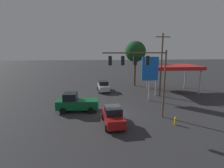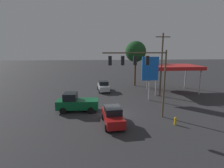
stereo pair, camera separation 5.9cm
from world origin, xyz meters
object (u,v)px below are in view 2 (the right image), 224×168
object	(u,v)px
utility_pole	(161,64)
street_tree	(136,52)
sedan_far	(103,86)
fire_hydrant	(175,121)
price_sign	(150,70)
sedan_waiting	(113,116)
traffic_signal_assembly	(141,67)
pickup_parked	(76,103)

from	to	relation	value
utility_pole	street_tree	xyz separation A→B (m)	(2.36, -8.65, 1.78)
sedan_far	fire_hydrant	world-z (taller)	sedan_far
fire_hydrant	utility_pole	bearing A→B (deg)	-102.29
price_sign	sedan_waiting	bearing A→B (deg)	52.19
traffic_signal_assembly	fire_hydrant	xyz separation A→B (m)	(-3.26, 2.24, -5.42)
pickup_parked	street_tree	xyz separation A→B (m)	(-10.81, -14.63, 6.09)
sedan_far	pickup_parked	xyz separation A→B (m)	(3.89, 10.32, 0.16)
utility_pole	sedan_waiting	bearing A→B (deg)	49.28
fire_hydrant	street_tree	bearing A→B (deg)	-90.16
traffic_signal_assembly	sedan_far	distance (m)	14.53
sedan_waiting	fire_hydrant	distance (m)	6.58
price_sign	fire_hydrant	xyz separation A→B (m)	(-0.11, 8.97, -4.24)
sedan_waiting	sedan_far	bearing A→B (deg)	177.23
utility_pole	pickup_parked	bearing A→B (deg)	24.40
price_sign	street_tree	distance (m)	11.07
sedan_far	pickup_parked	size ratio (longest dim) A/B	0.86
traffic_signal_assembly	price_sign	xyz separation A→B (m)	(-3.15, -6.73, -1.18)
pickup_parked	fire_hydrant	distance (m)	11.93
sedan_far	pickup_parked	distance (m)	11.02
utility_pole	price_sign	world-z (taller)	utility_pole
traffic_signal_assembly	street_tree	xyz separation A→B (m)	(-3.32, -17.50, 1.34)
utility_pole	fire_hydrant	xyz separation A→B (m)	(2.42, 11.09, -4.98)
price_sign	fire_hydrant	world-z (taller)	price_sign
traffic_signal_assembly	utility_pole	size ratio (longest dim) A/B	0.75
fire_hydrant	sedan_far	bearing A→B (deg)	-66.00
utility_pole	sedan_waiting	distance (m)	14.41
utility_pole	street_tree	bearing A→B (deg)	-74.73
traffic_signal_assembly	fire_hydrant	size ratio (longest dim) A/B	8.79
pickup_parked	fire_hydrant	world-z (taller)	pickup_parked
price_sign	pickup_parked	bearing A→B (deg)	19.89
sedan_far	fire_hydrant	distance (m)	16.90
price_sign	pickup_parked	size ratio (longest dim) A/B	1.26
sedan_far	sedan_waiting	bearing A→B (deg)	-2.94
price_sign	pickup_parked	world-z (taller)	price_sign
utility_pole	sedan_far	xyz separation A→B (m)	(9.29, -4.34, -4.47)
utility_pole	fire_hydrant	size ratio (longest dim) A/B	11.66
street_tree	fire_hydrant	xyz separation A→B (m)	(0.05, 19.74, -6.76)
utility_pole	sedan_waiting	world-z (taller)	utility_pole
traffic_signal_assembly	street_tree	distance (m)	17.86
price_sign	sedan_waiting	xyz separation A→B (m)	(6.41, 8.26, -3.72)
utility_pole	fire_hydrant	bearing A→B (deg)	77.71
pickup_parked	street_tree	bearing A→B (deg)	-123.74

